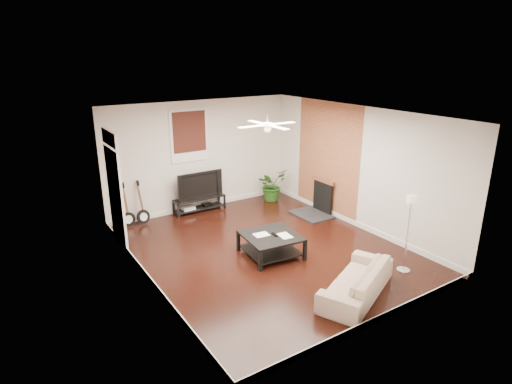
{
  "coord_description": "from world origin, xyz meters",
  "views": [
    {
      "loc": [
        -4.51,
        -6.6,
        3.91
      ],
      "look_at": [
        0.0,
        0.4,
        1.15
      ],
      "focal_mm": 29.68,
      "sensor_mm": 36.0,
      "label": 1
    }
  ],
  "objects": [
    {
      "name": "guitar_left",
      "position": [
        -2.05,
        2.75,
        0.53
      ],
      "size": [
        0.35,
        0.27,
        1.07
      ],
      "primitive_type": null,
      "rotation": [
        0.0,
        0.0,
        0.12
      ],
      "color": "black",
      "rests_on": "floor"
    },
    {
      "name": "guitar_right",
      "position": [
        -1.7,
        2.72,
        0.53
      ],
      "size": [
        0.37,
        0.3,
        1.07
      ],
      "primitive_type": null,
      "rotation": [
        0.0,
        0.0,
        0.22
      ],
      "color": "black",
      "rests_on": "floor"
    },
    {
      "name": "fireplace",
      "position": [
        2.2,
        1.0,
        0.46
      ],
      "size": [
        0.8,
        1.1,
        0.92
      ],
      "primitive_type": "cube",
      "color": "black",
      "rests_on": "floor"
    },
    {
      "name": "brick_accent",
      "position": [
        2.49,
        1.0,
        1.4
      ],
      "size": [
        0.02,
        2.2,
        2.8
      ],
      "primitive_type": "cube",
      "color": "#A95E36",
      "rests_on": "floor"
    },
    {
      "name": "room",
      "position": [
        0.0,
        0.0,
        1.4
      ],
      "size": [
        5.01,
        6.01,
        2.81
      ],
      "color": "black",
      "rests_on": "ground"
    },
    {
      "name": "door_left",
      "position": [
        -2.46,
        1.9,
        1.25
      ],
      "size": [
        0.08,
        1.0,
        2.5
      ],
      "primitive_type": "cube",
      "color": "white",
      "rests_on": "wall_left"
    },
    {
      "name": "potted_plant",
      "position": [
        1.87,
        2.49,
        0.44
      ],
      "size": [
        0.91,
        0.83,
        0.88
      ],
      "primitive_type": "imported",
      "rotation": [
        0.0,
        0.0,
        0.2
      ],
      "color": "#215017",
      "rests_on": "floor"
    },
    {
      "name": "coffee_table",
      "position": [
        -0.06,
        -0.25,
        0.22
      ],
      "size": [
        1.15,
        1.15,
        0.44
      ],
      "primitive_type": "cube",
      "rotation": [
        0.0,
        0.0,
        -0.1
      ],
      "color": "black",
      "rests_on": "floor"
    },
    {
      "name": "tv",
      "position": [
        -0.2,
        2.8,
        0.72
      ],
      "size": [
        1.2,
        0.16,
        0.69
      ],
      "primitive_type": "imported",
      "color": "black",
      "rests_on": "tv_stand"
    },
    {
      "name": "floor_lamp",
      "position": [
        1.66,
        -2.14,
        0.75
      ],
      "size": [
        0.33,
        0.33,
        1.5
      ],
      "primitive_type": null,
      "rotation": [
        0.0,
        0.0,
        0.43
      ],
      "color": "silver",
      "rests_on": "floor"
    },
    {
      "name": "tv_stand",
      "position": [
        -0.2,
        2.78,
        0.19
      ],
      "size": [
        1.34,
        0.36,
        0.38
      ],
      "primitive_type": "cube",
      "color": "black",
      "rests_on": "floor"
    },
    {
      "name": "ceiling_fan",
      "position": [
        0.0,
        0.0,
        2.6
      ],
      "size": [
        1.24,
        1.24,
        0.32
      ],
      "primitive_type": null,
      "color": "white",
      "rests_on": "ceiling"
    },
    {
      "name": "sofa",
      "position": [
        0.31,
        -2.24,
        0.27
      ],
      "size": [
        1.97,
        1.42,
        0.54
      ],
      "primitive_type": "imported",
      "rotation": [
        0.0,
        0.0,
        3.58
      ],
      "color": "#C0AD90",
      "rests_on": "floor"
    },
    {
      "name": "window_back",
      "position": [
        -0.3,
        2.97,
        1.95
      ],
      "size": [
        1.0,
        0.06,
        1.3
      ],
      "primitive_type": "cube",
      "color": "#34170E",
      "rests_on": "wall_back"
    }
  ]
}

